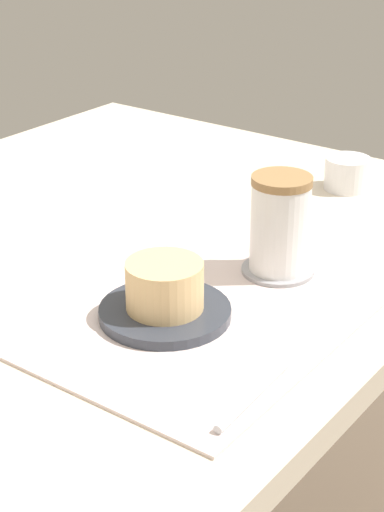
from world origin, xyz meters
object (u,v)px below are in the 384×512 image
at_px(dining_table, 50,315).
at_px(pastry, 165,286).
at_px(coffee_mug, 281,223).
at_px(sugar_bowl, 347,173).
at_px(pastry_plate, 165,312).

relative_size(dining_table, pastry, 14.60).
height_order(coffee_mug, sugar_bowl, coffee_mug).
bearing_deg(dining_table, pastry, -95.05).
relative_size(pastry_plate, coffee_mug, 1.23).
xyz_separation_m(pastry_plate, sugar_bowl, (0.49, 0.03, 0.02)).
bearing_deg(sugar_bowl, pastry_plate, -176.95).
relative_size(dining_table, coffee_mug, 10.52).
distance_m(dining_table, coffee_mug, 0.33).
relative_size(pastry_plate, sugar_bowl, 2.12).
height_order(pastry, sugar_bowl, pastry).
bearing_deg(pastry, dining_table, 84.95).
bearing_deg(sugar_bowl, dining_table, 159.23).
bearing_deg(pastry_plate, pastry, 0.00).
bearing_deg(pastry, pastry_plate, 0.00).
xyz_separation_m(dining_table, coffee_mug, (0.16, -0.25, 0.14)).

